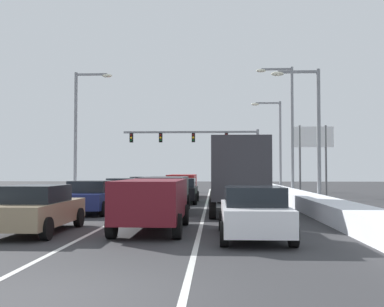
{
  "coord_description": "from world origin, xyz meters",
  "views": [
    {
      "loc": [
        2.19,
        -7.1,
        1.97
      ],
      "look_at": [
        0.58,
        25.33,
        3.19
      ],
      "focal_mm": 42.82,
      "sensor_mm": 36.0,
      "label": 1
    }
  ],
  "objects_px": {
    "box_truck_right_lane_second": "(237,172)",
    "suv_gray_right_lane_fourth": "(231,183)",
    "street_lamp_left_mid": "(80,124)",
    "suv_red_center_lane_fourth": "(182,183)",
    "sedan_white_left_lane_third": "(124,190)",
    "sedan_green_right_lane_third": "(233,190)",
    "sedan_black_center_lane_third": "(182,190)",
    "street_lamp_right_near": "(311,123)",
    "sedan_white_right_lane_nearest": "(254,212)",
    "suv_maroon_center_lane_nearest": "(152,200)",
    "street_lamp_right_mid": "(288,121)",
    "sedan_silver_left_lane_fourth": "(143,187)",
    "traffic_light_gantry": "(206,142)",
    "suv_charcoal_center_lane_second": "(165,191)",
    "sedan_navy_left_lane_second": "(92,197)",
    "street_lamp_right_far": "(276,138)",
    "sedan_tan_left_lane_nearest": "(37,209)",
    "roadside_sign_right": "(313,144)"
  },
  "relations": [
    {
      "from": "suv_red_center_lane_fourth",
      "to": "sedan_silver_left_lane_fourth",
      "type": "xyz_separation_m",
      "value": [
        -3.0,
        0.52,
        -0.25
      ]
    },
    {
      "from": "traffic_light_gantry",
      "to": "roadside_sign_right",
      "type": "distance_m",
      "value": 14.01
    },
    {
      "from": "street_lamp_left_mid",
      "to": "sedan_white_left_lane_third",
      "type": "bearing_deg",
      "value": -43.08
    },
    {
      "from": "suv_charcoal_center_lane_second",
      "to": "sedan_silver_left_lane_fourth",
      "type": "xyz_separation_m",
      "value": [
        -3.04,
        12.69,
        -0.25
      ]
    },
    {
      "from": "sedan_green_right_lane_third",
      "to": "sedan_silver_left_lane_fourth",
      "type": "relative_size",
      "value": 1.0
    },
    {
      "from": "suv_red_center_lane_fourth",
      "to": "traffic_light_gantry",
      "type": "bearing_deg",
      "value": 83.31
    },
    {
      "from": "suv_gray_right_lane_fourth",
      "to": "sedan_navy_left_lane_second",
      "type": "bearing_deg",
      "value": -115.75
    },
    {
      "from": "box_truck_right_lane_second",
      "to": "sedan_white_left_lane_third",
      "type": "relative_size",
      "value": 1.6
    },
    {
      "from": "sedan_tan_left_lane_nearest",
      "to": "sedan_white_left_lane_third",
      "type": "height_order",
      "value": "same"
    },
    {
      "from": "box_truck_right_lane_second",
      "to": "sedan_silver_left_lane_fourth",
      "type": "bearing_deg",
      "value": 115.7
    },
    {
      "from": "suv_red_center_lane_fourth",
      "to": "sedan_white_left_lane_third",
      "type": "bearing_deg",
      "value": -116.72
    },
    {
      "from": "suv_red_center_lane_fourth",
      "to": "traffic_light_gantry",
      "type": "xyz_separation_m",
      "value": [
        1.54,
        13.08,
        3.87
      ]
    },
    {
      "from": "street_lamp_right_far",
      "to": "sedan_tan_left_lane_nearest",
      "type": "bearing_deg",
      "value": -112.61
    },
    {
      "from": "box_truck_right_lane_second",
      "to": "street_lamp_left_mid",
      "type": "relative_size",
      "value": 0.82
    },
    {
      "from": "sedan_white_right_lane_nearest",
      "to": "suv_maroon_center_lane_nearest",
      "type": "xyz_separation_m",
      "value": [
        -3.16,
        1.43,
        0.25
      ]
    },
    {
      "from": "street_lamp_right_mid",
      "to": "sedan_silver_left_lane_fourth",
      "type": "bearing_deg",
      "value": 172.49
    },
    {
      "from": "box_truck_right_lane_second",
      "to": "sedan_silver_left_lane_fourth",
      "type": "distance_m",
      "value": 14.91
    },
    {
      "from": "sedan_green_right_lane_third",
      "to": "street_lamp_left_mid",
      "type": "relative_size",
      "value": 0.51
    },
    {
      "from": "sedan_black_center_lane_third",
      "to": "sedan_white_right_lane_nearest",
      "type": "bearing_deg",
      "value": -77.67
    },
    {
      "from": "sedan_white_right_lane_nearest",
      "to": "sedan_navy_left_lane_second",
      "type": "height_order",
      "value": "same"
    },
    {
      "from": "sedan_black_center_lane_third",
      "to": "traffic_light_gantry",
      "type": "distance_m",
      "value": 19.63
    },
    {
      "from": "traffic_light_gantry",
      "to": "suv_gray_right_lane_fourth",
      "type": "bearing_deg",
      "value": -79.68
    },
    {
      "from": "suv_maroon_center_lane_nearest",
      "to": "street_lamp_left_mid",
      "type": "bearing_deg",
      "value": 114.0
    },
    {
      "from": "traffic_light_gantry",
      "to": "street_lamp_right_far",
      "type": "relative_size",
      "value": 1.71
    },
    {
      "from": "sedan_silver_left_lane_fourth",
      "to": "roadside_sign_right",
      "type": "bearing_deg",
      "value": 6.4
    },
    {
      "from": "sedan_green_right_lane_third",
      "to": "street_lamp_right_far",
      "type": "height_order",
      "value": "street_lamp_right_far"
    },
    {
      "from": "box_truck_right_lane_second",
      "to": "suv_gray_right_lane_fourth",
      "type": "xyz_separation_m",
      "value": [
        0.22,
        14.27,
        -0.88
      ]
    },
    {
      "from": "sedan_black_center_lane_third",
      "to": "street_lamp_right_near",
      "type": "xyz_separation_m",
      "value": [
        7.29,
        -2.8,
        3.79
      ]
    },
    {
      "from": "suv_charcoal_center_lane_second",
      "to": "street_lamp_right_mid",
      "type": "xyz_separation_m",
      "value": [
        7.62,
        11.28,
        4.55
      ]
    },
    {
      "from": "sedan_green_right_lane_third",
      "to": "sedan_white_left_lane_third",
      "type": "relative_size",
      "value": 1.0
    },
    {
      "from": "sedan_green_right_lane_third",
      "to": "suv_maroon_center_lane_nearest",
      "type": "xyz_separation_m",
      "value": [
        -3.19,
        -14.26,
        0.25
      ]
    },
    {
      "from": "sedan_silver_left_lane_fourth",
      "to": "sedan_navy_left_lane_second",
      "type": "bearing_deg",
      "value": -91.16
    },
    {
      "from": "sedan_green_right_lane_third",
      "to": "sedan_black_center_lane_third",
      "type": "height_order",
      "value": "same"
    },
    {
      "from": "sedan_black_center_lane_third",
      "to": "roadside_sign_right",
      "type": "distance_m",
      "value": 12.99
    },
    {
      "from": "sedan_white_right_lane_nearest",
      "to": "sedan_tan_left_lane_nearest",
      "type": "relative_size",
      "value": 1.0
    },
    {
      "from": "sedan_white_right_lane_nearest",
      "to": "sedan_tan_left_lane_nearest",
      "type": "height_order",
      "value": "same"
    },
    {
      "from": "suv_charcoal_center_lane_second",
      "to": "sedan_green_right_lane_third",
      "type": "bearing_deg",
      "value": 64.38
    },
    {
      "from": "sedan_white_right_lane_nearest",
      "to": "suv_red_center_lane_fourth",
      "type": "distance_m",
      "value": 20.81
    },
    {
      "from": "box_truck_right_lane_second",
      "to": "suv_maroon_center_lane_nearest",
      "type": "xyz_separation_m",
      "value": [
        -3.07,
        -6.21,
        -0.88
      ]
    },
    {
      "from": "box_truck_right_lane_second",
      "to": "suv_gray_right_lane_fourth",
      "type": "relative_size",
      "value": 1.47
    },
    {
      "from": "suv_gray_right_lane_fourth",
      "to": "suv_charcoal_center_lane_second",
      "type": "xyz_separation_m",
      "value": [
        -3.62,
        -13.56,
        0.0
      ]
    },
    {
      "from": "sedan_white_right_lane_nearest",
      "to": "suv_charcoal_center_lane_second",
      "type": "height_order",
      "value": "suv_charcoal_center_lane_second"
    },
    {
      "from": "street_lamp_right_far",
      "to": "sedan_white_left_lane_third",
      "type": "bearing_deg",
      "value": -129.61
    },
    {
      "from": "street_lamp_right_far",
      "to": "suv_maroon_center_lane_nearest",
      "type": "bearing_deg",
      "value": -106.03
    },
    {
      "from": "sedan_white_left_lane_third",
      "to": "street_lamp_right_near",
      "type": "distance_m",
      "value": 11.76
    },
    {
      "from": "box_truck_right_lane_second",
      "to": "traffic_light_gantry",
      "type": "bearing_deg",
      "value": 94.21
    },
    {
      "from": "traffic_light_gantry",
      "to": "street_lamp_left_mid",
      "type": "xyz_separation_m",
      "value": [
        -8.44,
        -15.8,
        0.35
      ]
    },
    {
      "from": "street_lamp_left_mid",
      "to": "roadside_sign_right",
      "type": "xyz_separation_m",
      "value": [
        16.95,
        4.7,
        -1.21
      ]
    },
    {
      "from": "box_truck_right_lane_second",
      "to": "sedan_silver_left_lane_fourth",
      "type": "xyz_separation_m",
      "value": [
        -6.45,
        13.39,
        -1.14
      ]
    },
    {
      "from": "box_truck_right_lane_second",
      "to": "street_lamp_right_mid",
      "type": "distance_m",
      "value": 13.22
    }
  ]
}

